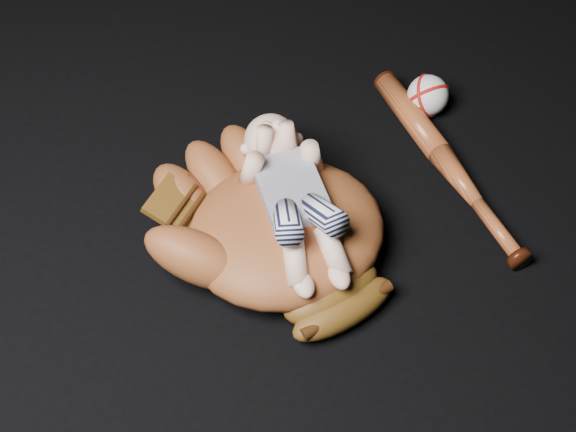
{
  "coord_description": "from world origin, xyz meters",
  "views": [
    {
      "loc": [
        -0.26,
        -0.87,
        1.07
      ],
      "look_at": [
        0.02,
        -0.06,
        0.08
      ],
      "focal_mm": 50.0,
      "sensor_mm": 36.0,
      "label": 1
    }
  ],
  "objects_px": {
    "baseball_glove": "(285,224)",
    "newborn_baby": "(296,199)",
    "baseball_bat": "(447,163)",
    "baseball": "(428,96)"
  },
  "relations": [
    {
      "from": "baseball_glove",
      "to": "baseball",
      "type": "relative_size",
      "value": 5.79
    },
    {
      "from": "newborn_baby",
      "to": "baseball_glove",
      "type": "bearing_deg",
      "value": -167.44
    },
    {
      "from": "baseball_glove",
      "to": "baseball_bat",
      "type": "relative_size",
      "value": 0.94
    },
    {
      "from": "newborn_baby",
      "to": "baseball",
      "type": "relative_size",
      "value": 4.31
    },
    {
      "from": "baseball_glove",
      "to": "newborn_baby",
      "type": "relative_size",
      "value": 1.34
    },
    {
      "from": "baseball_glove",
      "to": "newborn_baby",
      "type": "distance_m",
      "value": 0.06
    },
    {
      "from": "baseball_glove",
      "to": "baseball_bat",
      "type": "bearing_deg",
      "value": -1.17
    },
    {
      "from": "newborn_baby",
      "to": "baseball_bat",
      "type": "height_order",
      "value": "newborn_baby"
    },
    {
      "from": "baseball_glove",
      "to": "baseball_bat",
      "type": "xyz_separation_m",
      "value": [
        0.34,
        0.08,
        -0.05
      ]
    },
    {
      "from": "baseball_glove",
      "to": "baseball_bat",
      "type": "distance_m",
      "value": 0.36
    }
  ]
}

